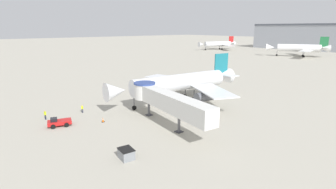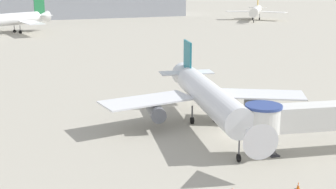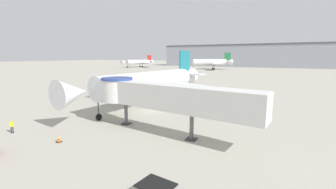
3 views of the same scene
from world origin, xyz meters
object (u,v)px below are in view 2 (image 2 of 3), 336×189
at_px(traffic_cone_starboard_wing, 288,123).
at_px(traffic_cone_near_nose, 298,186).
at_px(main_airplane, 209,97).
at_px(jet_bridge, 321,116).
at_px(background_jet_green_tail, 11,19).
at_px(background_jet_gold_tail, 256,11).

bearing_deg(traffic_cone_starboard_wing, traffic_cone_near_nose, -120.30).
bearing_deg(main_airplane, traffic_cone_near_nose, -80.70).
height_order(jet_bridge, background_jet_green_tail, background_jet_green_tail).
distance_m(main_airplane, jet_bridge, 14.93).
bearing_deg(traffic_cone_near_nose, traffic_cone_starboard_wing, 59.70).
bearing_deg(main_airplane, background_jet_green_tail, 108.79).
distance_m(jet_bridge, background_jet_green_tail, 130.00).
relative_size(background_jet_gold_tail, background_jet_green_tail, 0.84).
distance_m(traffic_cone_starboard_wing, background_jet_green_tail, 121.29).
distance_m(jet_bridge, traffic_cone_starboard_wing, 10.83).
distance_m(traffic_cone_near_nose, background_jet_gold_tail, 167.75).
xyz_separation_m(traffic_cone_near_nose, background_jet_gold_tail, (78.21, 148.35, 3.82)).
xyz_separation_m(jet_bridge, background_jet_green_tail, (-31.60, 126.10, 0.53)).
bearing_deg(background_jet_green_tail, background_jet_gold_tail, 68.15).
relative_size(main_airplane, background_jet_gold_tail, 1.26).
distance_m(jet_bridge, background_jet_gold_tail, 157.43).
height_order(background_jet_gold_tail, background_jet_green_tail, background_jet_green_tail).
xyz_separation_m(main_airplane, traffic_cone_near_nose, (0.69, -19.84, -3.85)).
bearing_deg(main_airplane, traffic_cone_starboard_wing, -5.92).
bearing_deg(background_jet_gold_tail, background_jet_green_tail, -138.26).
height_order(traffic_cone_starboard_wing, background_jet_green_tail, background_jet_green_tail).
bearing_deg(traffic_cone_near_nose, background_jet_green_tail, 100.10).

